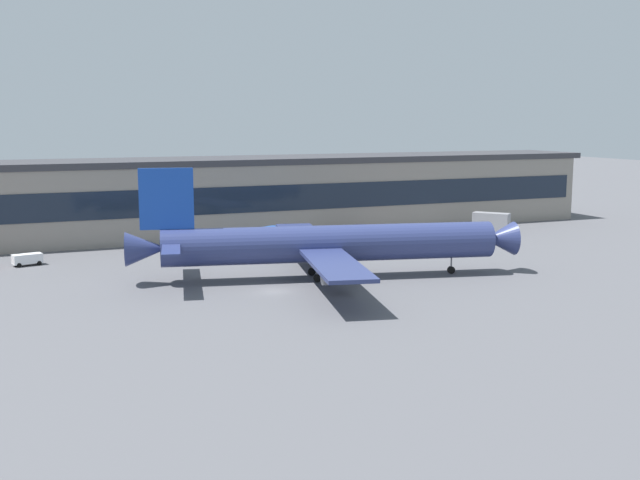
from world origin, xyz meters
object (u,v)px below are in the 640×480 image
baggage_tug (429,233)px  catering_truck (490,222)px  crew_van (355,231)px  airliner (325,244)px  follow_me_car (28,259)px  stair_truck (267,236)px

baggage_tug → catering_truck: bearing=5.7°
catering_truck → crew_van: size_ratio=1.30×
airliner → baggage_tug: (33.31, 26.52, -3.96)m
baggage_tug → crew_van: crew_van is taller
catering_truck → follow_me_car: 87.48m
stair_truck → crew_van: size_ratio=1.16×
airliner → stair_truck: (1.41, 29.45, -3.07)m
stair_truck → follow_me_car: size_ratio=1.36×
baggage_tug → catering_truck: catering_truck is taller
airliner → follow_me_car: (-39.01, 27.30, -3.95)m
airliner → catering_truck: bearing=30.0°
catering_truck → crew_van: bearing=171.6°
airliner → baggage_tug: airliner is taller
crew_van → airliner: bearing=-122.1°
catering_truck → follow_me_car: catering_truck is taller
airliner → follow_me_car: size_ratio=11.95×
stair_truck → follow_me_car: stair_truck is taller
baggage_tug → crew_van: bearing=156.5°
baggage_tug → crew_van: size_ratio=0.73×
stair_truck → catering_truck: catering_truck is taller
crew_van → follow_me_car: 59.45m
airliner → baggage_tug: 42.76m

